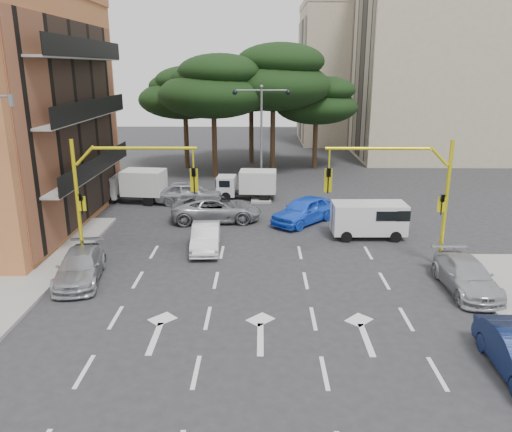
{
  "coord_description": "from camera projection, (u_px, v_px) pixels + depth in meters",
  "views": [
    {
      "loc": [
        0.02,
        -20.46,
        9.11
      ],
      "look_at": [
        -0.26,
        4.68,
        1.6
      ],
      "focal_mm": 35.0,
      "sensor_mm": 36.0,
      "label": 1
    }
  ],
  "objects": [
    {
      "name": "car_silver_cross_b",
      "position": [
        189.0,
        193.0,
        34.5
      ],
      "size": [
        4.6,
        1.89,
        1.56
      ],
      "primitive_type": "imported",
      "rotation": [
        0.0,
        0.0,
        1.56
      ],
      "color": "#A9ABB1",
      "rests_on": "ground"
    },
    {
      "name": "car_white_hatch",
      "position": [
        206.0,
        237.0,
        25.84
      ],
      "size": [
        1.63,
        4.09,
        1.32
      ],
      "primitive_type": "imported",
      "rotation": [
        0.0,
        0.0,
        0.06
      ],
      "color": "silver",
      "rests_on": "ground"
    },
    {
      "name": "box_truck_b",
      "position": [
        247.0,
        185.0,
        35.61
      ],
      "size": [
        4.36,
        2.03,
        2.1
      ],
      "primitive_type": null,
      "rotation": [
        0.0,
        0.0,
        1.52
      ],
      "color": "silver",
      "rests_on": "ground"
    },
    {
      "name": "pine_center",
      "position": [
        274.0,
        77.0,
        42.78
      ],
      "size": [
        9.98,
        9.98,
        11.16
      ],
      "color": "#382616",
      "rests_on": "ground"
    },
    {
      "name": "car_blue_compact",
      "position": [
        304.0,
        210.0,
        30.24
      ],
      "size": [
        4.56,
        4.75,
        1.6
      ],
      "primitive_type": "imported",
      "rotation": [
        0.0,
        0.0,
        -0.74
      ],
      "color": "blue",
      "rests_on": "ground"
    },
    {
      "name": "median_strip",
      "position": [
        261.0,
        192.0,
        37.52
      ],
      "size": [
        1.4,
        6.0,
        0.15
      ],
      "primitive_type": "cube",
      "color": "gray",
      "rests_on": "ground"
    },
    {
      "name": "apartment_beige_far",
      "position": [
        366.0,
        74.0,
        61.84
      ],
      "size": [
        16.2,
        12.15,
        16.7
      ],
      "color": "tan",
      "rests_on": "ground"
    },
    {
      "name": "car_silver_wagon",
      "position": [
        80.0,
        267.0,
        22.04
      ],
      "size": [
        2.56,
        4.76,
        1.31
      ],
      "primitive_type": "imported",
      "rotation": [
        0.0,
        0.0,
        0.17
      ],
      "color": "#9B9EA3",
      "rests_on": "ground"
    },
    {
      "name": "car_silver_parked",
      "position": [
        466.0,
        276.0,
        21.06
      ],
      "size": [
        1.88,
        4.55,
        1.32
      ],
      "primitive_type": "imported",
      "rotation": [
        0.0,
        0.0,
        0.01
      ],
      "color": "#A8AAB0",
      "rests_on": "ground"
    },
    {
      "name": "signal_mast_left",
      "position": [
        114.0,
        185.0,
        23.08
      ],
      "size": [
        5.79,
        0.37,
        6.0
      ],
      "color": "yellow",
      "rests_on": "ground"
    },
    {
      "name": "pine_back",
      "position": [
        252.0,
        84.0,
        47.79
      ],
      "size": [
        9.15,
        9.15,
        10.23
      ],
      "color": "#382616",
      "rests_on": "ground"
    },
    {
      "name": "apartment_beige_near",
      "position": [
        460.0,
        65.0,
        49.98
      ],
      "size": [
        20.2,
        12.15,
        18.7
      ],
      "color": "tan",
      "rests_on": "ground"
    },
    {
      "name": "pine_right",
      "position": [
        317.0,
        101.0,
        45.25
      ],
      "size": [
        7.49,
        7.49,
        8.37
      ],
      "color": "#382616",
      "rests_on": "ground"
    },
    {
      "name": "ground",
      "position": [
        261.0,
        280.0,
        22.21
      ],
      "size": [
        120.0,
        120.0,
        0.0
      ],
      "primitive_type": "plane",
      "color": "#28282B",
      "rests_on": "ground"
    },
    {
      "name": "pine_left_near",
      "position": [
        214.0,
        86.0,
        41.12
      ],
      "size": [
        9.15,
        9.15,
        10.23
      ],
      "color": "#382616",
      "rests_on": "ground"
    },
    {
      "name": "street_lamp_center",
      "position": [
        261.0,
        120.0,
        35.99
      ],
      "size": [
        4.16,
        0.36,
        7.77
      ],
      "color": "slate",
      "rests_on": "median_strip"
    },
    {
      "name": "car_silver_cross_a",
      "position": [
        216.0,
        209.0,
        30.64
      ],
      "size": [
        5.68,
        3.01,
        1.52
      ],
      "primitive_type": "imported",
      "rotation": [
        0.0,
        0.0,
        1.66
      ],
      "color": "gray",
      "rests_on": "ground"
    },
    {
      "name": "box_truck_a",
      "position": [
        132.0,
        186.0,
        34.8
      ],
      "size": [
        4.88,
        2.47,
        2.31
      ],
      "primitive_type": null,
      "rotation": [
        0.0,
        0.0,
        1.46
      ],
      "color": "silver",
      "rests_on": "ground"
    },
    {
      "name": "signal_mast_right",
      "position": [
        409.0,
        186.0,
        22.94
      ],
      "size": [
        5.79,
        0.37,
        6.0
      ],
      "color": "yellow",
      "rests_on": "ground"
    },
    {
      "name": "pine_left_far",
      "position": [
        185.0,
        93.0,
        45.18
      ],
      "size": [
        8.32,
        8.32,
        9.3
      ],
      "color": "#382616",
      "rests_on": "ground"
    },
    {
      "name": "van_white",
      "position": [
        368.0,
        220.0,
        27.61
      ],
      "size": [
        4.04,
        1.88,
        2.0
      ],
      "primitive_type": null,
      "rotation": [
        0.0,
        0.0,
        -1.55
      ],
      "color": "silver",
      "rests_on": "ground"
    }
  ]
}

